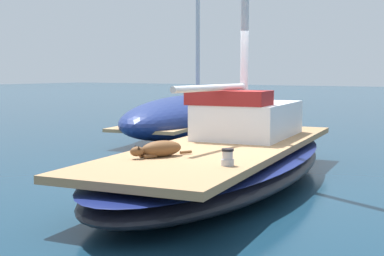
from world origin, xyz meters
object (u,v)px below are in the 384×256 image
(sailboat_main, at_px, (225,165))
(moored_boat_port_side, at_px, (189,115))
(dog_brown, at_px, (159,149))
(deck_winch, at_px, (228,158))

(sailboat_main, distance_m, moored_boat_port_side, 6.62)
(sailboat_main, distance_m, dog_brown, 1.65)
(deck_winch, relative_size, moored_boat_port_side, 0.03)
(deck_winch, bearing_deg, moored_boat_port_side, 125.48)
(deck_winch, height_order, moored_boat_port_side, moored_boat_port_side)
(sailboat_main, height_order, deck_winch, deck_winch)
(dog_brown, height_order, deck_winch, dog_brown)
(deck_winch, bearing_deg, sailboat_main, 119.25)
(dog_brown, distance_m, deck_winch, 1.12)
(sailboat_main, bearing_deg, dog_brown, -95.67)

